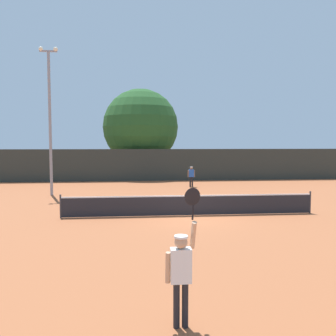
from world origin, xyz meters
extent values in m
plane|color=#9E5633|center=(0.00, 0.00, 0.00)|extent=(120.00, 120.00, 0.00)
cube|color=#232328|center=(0.00, 0.00, 0.48)|extent=(11.79, 0.03, 0.91)
cube|color=white|center=(0.00, 0.00, 0.93)|extent=(11.79, 0.04, 0.06)
cylinder|color=#333338|center=(-5.90, 0.00, 0.54)|extent=(0.08, 0.08, 1.07)
cylinder|color=#333338|center=(5.90, 0.00, 0.54)|extent=(0.08, 0.08, 1.07)
cube|color=#2D332D|center=(0.00, 15.14, 1.42)|extent=(32.96, 0.12, 2.84)
cube|color=white|center=(-1.68, -9.81, 1.17)|extent=(0.38, 0.22, 0.63)
sphere|color=tan|center=(-1.68, -9.81, 1.60)|extent=(0.24, 0.24, 0.24)
cylinder|color=white|center=(-1.68, -9.81, 1.70)|extent=(0.25, 0.25, 0.04)
cylinder|color=black|center=(-1.76, -9.81, 0.43)|extent=(0.12, 0.12, 0.85)
cylinder|color=black|center=(-1.60, -9.81, 0.43)|extent=(0.12, 0.12, 0.85)
cylinder|color=tan|center=(-1.92, -9.81, 1.14)|extent=(0.09, 0.18, 0.60)
cylinder|color=tan|center=(-1.44, -9.72, 1.70)|extent=(0.09, 0.33, 0.58)
cylinder|color=black|center=(-1.44, -9.66, 2.11)|extent=(0.04, 0.11, 0.28)
ellipsoid|color=black|center=(-1.44, -9.60, 2.40)|extent=(0.30, 0.13, 0.36)
cube|color=blue|center=(1.78, 10.54, 1.05)|extent=(0.38, 0.22, 0.57)
sphere|color=#8C6647|center=(1.78, 10.54, 1.44)|extent=(0.22, 0.22, 0.22)
cylinder|color=white|center=(1.78, 10.54, 1.53)|extent=(0.23, 0.23, 0.04)
cylinder|color=black|center=(1.70, 10.54, 0.38)|extent=(0.12, 0.12, 0.77)
cylinder|color=black|center=(1.86, 10.54, 0.38)|extent=(0.12, 0.12, 0.77)
cylinder|color=#8C6647|center=(1.54, 10.54, 1.03)|extent=(0.09, 0.17, 0.54)
cylinder|color=#8C6647|center=(2.02, 10.54, 1.03)|extent=(0.09, 0.15, 0.54)
sphere|color=#CCE033|center=(0.21, 0.65, 0.03)|extent=(0.07, 0.07, 0.07)
cylinder|color=gray|center=(-7.96, 7.16, 4.57)|extent=(0.18, 0.18, 9.15)
cube|color=gray|center=(-7.96, 7.16, 9.20)|extent=(1.10, 0.10, 0.10)
sphere|color=#F2EDCC|center=(-8.41, 7.16, 9.33)|extent=(0.28, 0.28, 0.28)
sphere|color=#F2EDCC|center=(-7.51, 7.16, 9.33)|extent=(0.28, 0.28, 0.28)
cylinder|color=brown|center=(-1.98, 19.12, 1.09)|extent=(0.56, 0.56, 2.18)
sphere|color=#235123|center=(-1.98, 19.12, 4.99)|extent=(7.50, 7.50, 7.50)
cube|color=black|center=(-7.52, 21.65, 0.60)|extent=(2.38, 4.39, 0.90)
cube|color=#2D333D|center=(-7.52, 21.35, 1.37)|extent=(1.95, 2.38, 0.64)
cylinder|color=black|center=(-8.37, 23.05, 0.30)|extent=(0.22, 0.60, 0.60)
cylinder|color=black|center=(-6.67, 23.05, 0.30)|extent=(0.22, 0.60, 0.60)
cylinder|color=black|center=(-8.37, 20.25, 0.30)|extent=(0.22, 0.60, 0.60)
cylinder|color=black|center=(-6.67, 20.25, 0.30)|extent=(0.22, 0.60, 0.60)
camera|label=1|loc=(-2.49, -15.98, 3.41)|focal=37.30mm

